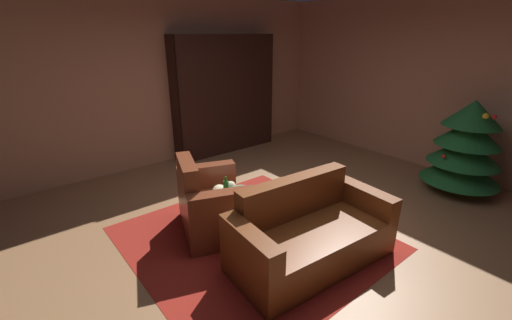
{
  "coord_description": "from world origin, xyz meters",
  "views": [
    {
      "loc": [
        2.45,
        -2.43,
        2.18
      ],
      "look_at": [
        -0.38,
        -0.13,
        0.79
      ],
      "focal_mm": 23.53,
      "sensor_mm": 36.0,
      "label": 1
    }
  ],
  "objects_px": {
    "book_stack_on_table": "(240,195)",
    "bottle_on_table": "(226,187)",
    "coffee_table": "(241,203)",
    "armchair_red": "(211,206)",
    "bookshelf_unit": "(231,96)",
    "decorated_tree": "(466,147)",
    "couch_red": "(309,235)"
  },
  "relations": [
    {
      "from": "armchair_red",
      "to": "couch_red",
      "type": "xyz_separation_m",
      "value": [
        1.09,
        0.46,
        -0.03
      ]
    },
    {
      "from": "armchair_red",
      "to": "book_stack_on_table",
      "type": "relative_size",
      "value": 5.02
    },
    {
      "from": "book_stack_on_table",
      "to": "bottle_on_table",
      "type": "relative_size",
      "value": 1.04
    },
    {
      "from": "armchair_red",
      "to": "book_stack_on_table",
      "type": "distance_m",
      "value": 0.43
    },
    {
      "from": "bottle_on_table",
      "to": "decorated_tree",
      "type": "relative_size",
      "value": 0.16
    },
    {
      "from": "coffee_table",
      "to": "armchair_red",
      "type": "bearing_deg",
      "value": -152.06
    },
    {
      "from": "couch_red",
      "to": "armchair_red",
      "type": "bearing_deg",
      "value": -156.91
    },
    {
      "from": "armchair_red",
      "to": "book_stack_on_table",
      "type": "xyz_separation_m",
      "value": [
        0.33,
        0.16,
        0.22
      ]
    },
    {
      "from": "couch_red",
      "to": "coffee_table",
      "type": "height_order",
      "value": "couch_red"
    },
    {
      "from": "bookshelf_unit",
      "to": "coffee_table",
      "type": "bearing_deg",
      "value": -33.57
    },
    {
      "from": "armchair_red",
      "to": "coffee_table",
      "type": "relative_size",
      "value": 1.57
    },
    {
      "from": "book_stack_on_table",
      "to": "bottle_on_table",
      "type": "bearing_deg",
      "value": -167.54
    },
    {
      "from": "book_stack_on_table",
      "to": "bottle_on_table",
      "type": "height_order",
      "value": "bottle_on_table"
    },
    {
      "from": "coffee_table",
      "to": "bottle_on_table",
      "type": "height_order",
      "value": "bottle_on_table"
    },
    {
      "from": "bookshelf_unit",
      "to": "bottle_on_table",
      "type": "bearing_deg",
      "value": -36.54
    },
    {
      "from": "couch_red",
      "to": "decorated_tree",
      "type": "xyz_separation_m",
      "value": [
        0.29,
        2.89,
        0.39
      ]
    },
    {
      "from": "couch_red",
      "to": "decorated_tree",
      "type": "relative_size",
      "value": 1.28
    },
    {
      "from": "coffee_table",
      "to": "bottle_on_table",
      "type": "xyz_separation_m",
      "value": [
        -0.19,
        -0.06,
        0.13
      ]
    },
    {
      "from": "bottle_on_table",
      "to": "decorated_tree",
      "type": "distance_m",
      "value": 3.47
    },
    {
      "from": "bottle_on_table",
      "to": "couch_red",
      "type": "bearing_deg",
      "value": 19.96
    },
    {
      "from": "bookshelf_unit",
      "to": "armchair_red",
      "type": "bearing_deg",
      "value": -40.0
    },
    {
      "from": "decorated_tree",
      "to": "bookshelf_unit",
      "type": "bearing_deg",
      "value": -157.94
    },
    {
      "from": "couch_red",
      "to": "bottle_on_table",
      "type": "height_order",
      "value": "couch_red"
    },
    {
      "from": "bottle_on_table",
      "to": "coffee_table",
      "type": "bearing_deg",
      "value": 16.32
    },
    {
      "from": "coffee_table",
      "to": "book_stack_on_table",
      "type": "bearing_deg",
      "value": -69.26
    },
    {
      "from": "book_stack_on_table",
      "to": "decorated_tree",
      "type": "relative_size",
      "value": 0.17
    },
    {
      "from": "bookshelf_unit",
      "to": "coffee_table",
      "type": "height_order",
      "value": "bookshelf_unit"
    },
    {
      "from": "book_stack_on_table",
      "to": "couch_red",
      "type": "bearing_deg",
      "value": 21.83
    },
    {
      "from": "bookshelf_unit",
      "to": "coffee_table",
      "type": "relative_size",
      "value": 2.94
    },
    {
      "from": "bookshelf_unit",
      "to": "book_stack_on_table",
      "type": "height_order",
      "value": "bookshelf_unit"
    },
    {
      "from": "book_stack_on_table",
      "to": "bottle_on_table",
      "type": "distance_m",
      "value": 0.2
    },
    {
      "from": "coffee_table",
      "to": "decorated_tree",
      "type": "relative_size",
      "value": 0.55
    }
  ]
}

